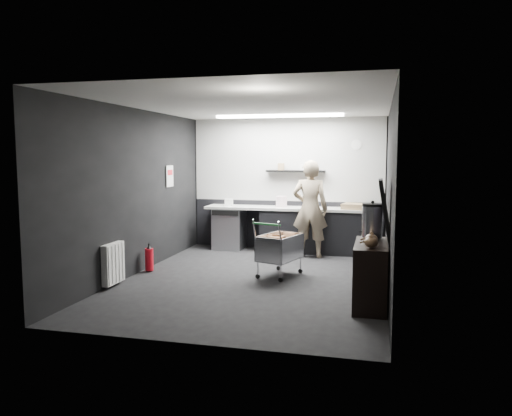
# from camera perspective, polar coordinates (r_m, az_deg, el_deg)

# --- Properties ---
(floor) EXTENTS (5.50, 5.50, 0.00)m
(floor) POSITION_cam_1_polar(r_m,az_deg,el_deg) (7.90, -0.12, -8.19)
(floor) COLOR black
(floor) RESTS_ON ground
(ceiling) EXTENTS (5.50, 5.50, 0.00)m
(ceiling) POSITION_cam_1_polar(r_m,az_deg,el_deg) (7.69, -0.12, 11.71)
(ceiling) COLOR silver
(ceiling) RESTS_ON wall_back
(wall_back) EXTENTS (5.50, 0.00, 5.50)m
(wall_back) POSITION_cam_1_polar(r_m,az_deg,el_deg) (10.36, 3.55, 2.77)
(wall_back) COLOR black
(wall_back) RESTS_ON floor
(wall_front) EXTENTS (5.50, 0.00, 5.50)m
(wall_front) POSITION_cam_1_polar(r_m,az_deg,el_deg) (5.06, -7.64, -0.73)
(wall_front) COLOR black
(wall_front) RESTS_ON floor
(wall_left) EXTENTS (0.00, 5.50, 5.50)m
(wall_left) POSITION_cam_1_polar(r_m,az_deg,el_deg) (8.38, -13.51, 1.83)
(wall_left) COLOR black
(wall_left) RESTS_ON floor
(wall_right) EXTENTS (0.00, 5.50, 5.50)m
(wall_right) POSITION_cam_1_polar(r_m,az_deg,el_deg) (7.45, 14.98, 1.29)
(wall_right) COLOR black
(wall_right) RESTS_ON floor
(kitchen_wall_panel) EXTENTS (3.95, 0.02, 1.70)m
(kitchen_wall_panel) POSITION_cam_1_polar(r_m,az_deg,el_deg) (10.32, 3.55, 5.53)
(kitchen_wall_panel) COLOR #B0B0AC
(kitchen_wall_panel) RESTS_ON wall_back
(dado_panel) EXTENTS (3.95, 0.02, 1.00)m
(dado_panel) POSITION_cam_1_polar(r_m,az_deg,el_deg) (10.42, 3.50, -1.91)
(dado_panel) COLOR black
(dado_panel) RESTS_ON wall_back
(floating_shelf) EXTENTS (1.20, 0.22, 0.04)m
(floating_shelf) POSITION_cam_1_polar(r_m,az_deg,el_deg) (10.19, 4.54, 4.22)
(floating_shelf) COLOR black
(floating_shelf) RESTS_ON wall_back
(wall_clock) EXTENTS (0.20, 0.03, 0.20)m
(wall_clock) POSITION_cam_1_polar(r_m,az_deg,el_deg) (10.16, 11.40, 7.11)
(wall_clock) COLOR silver
(wall_clock) RESTS_ON wall_back
(poster) EXTENTS (0.02, 0.30, 0.40)m
(poster) POSITION_cam_1_polar(r_m,az_deg,el_deg) (9.54, -9.85, 3.61)
(poster) COLOR silver
(poster) RESTS_ON wall_left
(poster_red_band) EXTENTS (0.02, 0.22, 0.10)m
(poster_red_band) POSITION_cam_1_polar(r_m,az_deg,el_deg) (9.53, -9.83, 4.03)
(poster_red_band) COLOR red
(poster_red_band) RESTS_ON poster
(radiator) EXTENTS (0.10, 0.50, 0.60)m
(radiator) POSITION_cam_1_polar(r_m,az_deg,el_deg) (7.71, -16.01, -6.10)
(radiator) COLOR silver
(radiator) RESTS_ON wall_left
(ceiling_strip) EXTENTS (2.40, 0.20, 0.04)m
(ceiling_strip) POSITION_cam_1_polar(r_m,az_deg,el_deg) (9.49, 2.62, 10.45)
(ceiling_strip) COLOR white
(ceiling_strip) RESTS_ON ceiling
(prep_counter) EXTENTS (3.20, 0.61, 0.90)m
(prep_counter) POSITION_cam_1_polar(r_m,az_deg,el_deg) (10.10, 3.94, -2.41)
(prep_counter) COLOR black
(prep_counter) RESTS_ON floor
(person) EXTENTS (0.68, 0.45, 1.85)m
(person) POSITION_cam_1_polar(r_m,az_deg,el_deg) (9.53, 6.20, -0.10)
(person) COLOR beige
(person) RESTS_ON floor
(shopping_cart) EXTENTS (0.72, 0.98, 0.91)m
(shopping_cart) POSITION_cam_1_polar(r_m,az_deg,el_deg) (8.05, 2.70, -4.76)
(shopping_cart) COLOR silver
(shopping_cart) RESTS_ON floor
(sideboard) EXTENTS (0.47, 1.10, 1.64)m
(sideboard) POSITION_cam_1_polar(r_m,az_deg,el_deg) (6.65, 13.08, -6.40)
(sideboard) COLOR black
(sideboard) RESTS_ON floor
(fire_extinguisher) EXTENTS (0.14, 0.14, 0.46)m
(fire_extinguisher) POSITION_cam_1_polar(r_m,az_deg,el_deg) (8.56, -12.10, -5.67)
(fire_extinguisher) COLOR red
(fire_extinguisher) RESTS_ON floor
(cardboard_box) EXTENTS (0.61, 0.51, 0.11)m
(cardboard_box) POSITION_cam_1_polar(r_m,az_deg,el_deg) (9.86, 11.46, 0.17)
(cardboard_box) COLOR olive
(cardboard_box) RESTS_ON prep_counter
(pink_tub) EXTENTS (0.22, 0.22, 0.22)m
(pink_tub) POSITION_cam_1_polar(r_m,az_deg,el_deg) (10.07, 2.93, 0.74)
(pink_tub) COLOR silver
(pink_tub) RESTS_ON prep_counter
(white_container) EXTENTS (0.18, 0.15, 0.14)m
(white_container) POSITION_cam_1_polar(r_m,az_deg,el_deg) (10.29, -3.12, 0.63)
(white_container) COLOR silver
(white_container) RESTS_ON prep_counter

